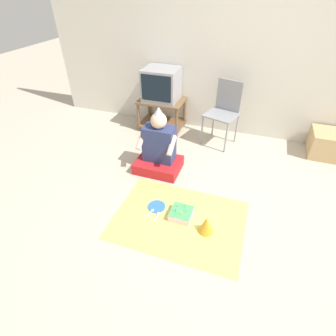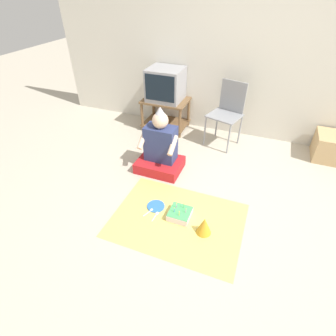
{
  "view_description": "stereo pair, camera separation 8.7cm",
  "coord_description": "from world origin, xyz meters",
  "px_view_note": "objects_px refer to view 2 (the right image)",
  "views": [
    {
      "loc": [
        0.12,
        -1.99,
        2.08
      ],
      "look_at": [
        -0.65,
        0.22,
        0.35
      ],
      "focal_mm": 28.0,
      "sensor_mm": 36.0,
      "label": 1
    },
    {
      "loc": [
        0.2,
        -1.96,
        2.08
      ],
      "look_at": [
        -0.65,
        0.22,
        0.35
      ],
      "focal_mm": 28.0,
      "sensor_mm": 36.0,
      "label": 2
    }
  ],
  "objects_px": {
    "party_hat_blue": "(204,226)",
    "paper_plate": "(156,206)",
    "birthday_cake": "(180,214)",
    "person_seated": "(160,150)",
    "folding_chair": "(228,109)",
    "cardboard_box_stack": "(335,147)",
    "tv": "(166,84)"
  },
  "relations": [
    {
      "from": "folding_chair",
      "to": "party_hat_blue",
      "type": "distance_m",
      "value": 1.89
    },
    {
      "from": "folding_chair",
      "to": "birthday_cake",
      "type": "xyz_separation_m",
      "value": [
        -0.11,
        -1.73,
        -0.48
      ]
    },
    {
      "from": "tv",
      "to": "party_hat_blue",
      "type": "height_order",
      "value": "tv"
    },
    {
      "from": "folding_chair",
      "to": "cardboard_box_stack",
      "type": "xyz_separation_m",
      "value": [
        1.49,
        0.1,
        -0.36
      ]
    },
    {
      "from": "tv",
      "to": "person_seated",
      "type": "bearing_deg",
      "value": -71.77
    },
    {
      "from": "folding_chair",
      "to": "paper_plate",
      "type": "xyz_separation_m",
      "value": [
        -0.41,
        -1.68,
        -0.52
      ]
    },
    {
      "from": "party_hat_blue",
      "to": "paper_plate",
      "type": "bearing_deg",
      "value": 165.18
    },
    {
      "from": "party_hat_blue",
      "to": "paper_plate",
      "type": "xyz_separation_m",
      "value": [
        -0.59,
        0.15,
        -0.09
      ]
    },
    {
      "from": "birthday_cake",
      "to": "paper_plate",
      "type": "relative_size",
      "value": 1.17
    },
    {
      "from": "person_seated",
      "to": "paper_plate",
      "type": "distance_m",
      "value": 0.78
    },
    {
      "from": "cardboard_box_stack",
      "to": "person_seated",
      "type": "distance_m",
      "value": 2.39
    },
    {
      "from": "party_hat_blue",
      "to": "folding_chair",
      "type": "bearing_deg",
      "value": 95.59
    },
    {
      "from": "tv",
      "to": "paper_plate",
      "type": "relative_size",
      "value": 2.66
    },
    {
      "from": "person_seated",
      "to": "paper_plate",
      "type": "bearing_deg",
      "value": -71.42
    },
    {
      "from": "birthday_cake",
      "to": "person_seated",
      "type": "bearing_deg",
      "value": 125.75
    },
    {
      "from": "cardboard_box_stack",
      "to": "paper_plate",
      "type": "distance_m",
      "value": 2.6
    },
    {
      "from": "folding_chair",
      "to": "paper_plate",
      "type": "distance_m",
      "value": 1.8
    },
    {
      "from": "birthday_cake",
      "to": "party_hat_blue",
      "type": "bearing_deg",
      "value": -20.68
    },
    {
      "from": "folding_chair",
      "to": "birthday_cake",
      "type": "distance_m",
      "value": 1.8
    },
    {
      "from": "person_seated",
      "to": "birthday_cake",
      "type": "height_order",
      "value": "person_seated"
    },
    {
      "from": "tv",
      "to": "birthday_cake",
      "type": "bearing_deg",
      "value": -64.06
    },
    {
      "from": "cardboard_box_stack",
      "to": "paper_plate",
      "type": "xyz_separation_m",
      "value": [
        -1.9,
        -1.77,
        -0.17
      ]
    },
    {
      "from": "cardboard_box_stack",
      "to": "folding_chair",
      "type": "bearing_deg",
      "value": -176.34
    },
    {
      "from": "folding_chair",
      "to": "party_hat_blue",
      "type": "bearing_deg",
      "value": -84.41
    },
    {
      "from": "folding_chair",
      "to": "party_hat_blue",
      "type": "xyz_separation_m",
      "value": [
        0.18,
        -1.83,
        -0.43
      ]
    },
    {
      "from": "tv",
      "to": "cardboard_box_stack",
      "type": "relative_size",
      "value": 1.0
    },
    {
      "from": "tv",
      "to": "party_hat_blue",
      "type": "distance_m",
      "value": 2.35
    },
    {
      "from": "folding_chair",
      "to": "person_seated",
      "type": "height_order",
      "value": "folding_chair"
    },
    {
      "from": "cardboard_box_stack",
      "to": "person_seated",
      "type": "relative_size",
      "value": 0.6
    },
    {
      "from": "tv",
      "to": "paper_plate",
      "type": "distance_m",
      "value": 2.01
    },
    {
      "from": "tv",
      "to": "person_seated",
      "type": "height_order",
      "value": "tv"
    },
    {
      "from": "birthday_cake",
      "to": "paper_plate",
      "type": "xyz_separation_m",
      "value": [
        -0.3,
        0.05,
        -0.04
      ]
    }
  ]
}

